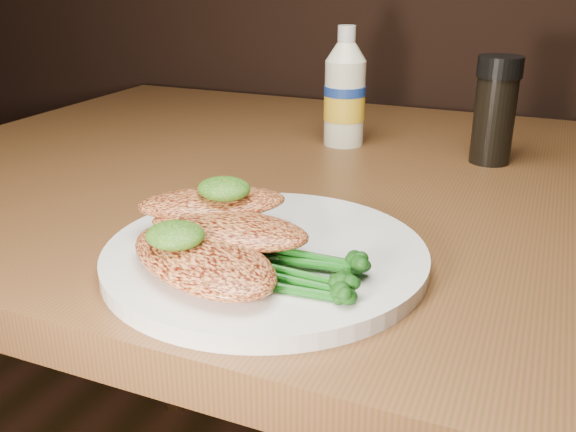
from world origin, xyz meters
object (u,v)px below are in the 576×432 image
at_px(dining_table, 358,431).
at_px(mayo_bottle, 345,87).
at_px(pepper_grinder, 495,111).
at_px(plate, 266,255).

distance_m(dining_table, mayo_bottle, 0.48).
relative_size(dining_table, pepper_grinder, 9.15).
bearing_deg(dining_table, pepper_grinder, 43.57).
xyz_separation_m(dining_table, mayo_bottle, (-0.08, 0.13, 0.45)).
height_order(plate, mayo_bottle, mayo_bottle).
height_order(dining_table, plate, plate).
bearing_deg(plate, pepper_grinder, 69.46).
height_order(dining_table, mayo_bottle, mayo_bottle).
height_order(dining_table, pepper_grinder, pepper_grinder).
distance_m(mayo_bottle, pepper_grinder, 0.20).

